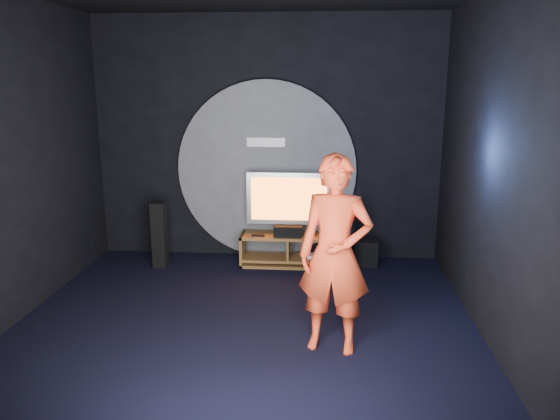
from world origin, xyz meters
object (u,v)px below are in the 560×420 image
Objects in this scene: tower_speaker_left at (160,235)px; tower_speaker_right at (345,241)px; subwoofer at (365,252)px; tv at (289,201)px; media_console at (289,252)px; player at (335,255)px.

tower_speaker_left and tower_speaker_right have the same top height.
tower_speaker_left is 2.54× the size of subwoofer.
tower_speaker_left is at bearing -171.72° from tv.
media_console is 1.10m from subwoofer.
media_console is 0.70× the size of player.
tv is 0.62× the size of player.
tv is 1.28× the size of tower_speaker_right.
tv is 2.58m from player.
media_console is 1.45× the size of tower_speaker_right.
tower_speaker_right is at bearing -126.78° from subwoofer.
tower_speaker_right is at bearing -26.30° from tv.
subwoofer is (2.91, 0.31, -0.28)m from tower_speaker_left.
tv is (-0.01, 0.07, 0.74)m from media_console.
tv reaches higher than tower_speaker_right.
player is at bearing -42.97° from tower_speaker_left.
player reaches higher than subwoofer.
subwoofer is 2.72m from player.
media_console is 0.88m from tower_speaker_right.
media_console is 1.45× the size of tower_speaker_left.
tower_speaker_right is (0.78, -0.39, -0.46)m from tv.
tv is 0.99m from tower_speaker_right.
tv is at bearing 113.54° from player.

